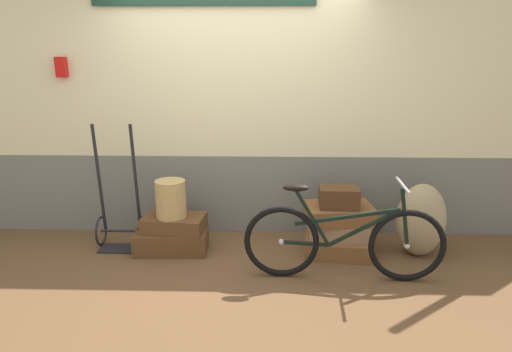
# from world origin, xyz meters

# --- Properties ---
(ground) EXTENTS (9.51, 5.20, 0.06)m
(ground) POSITION_xyz_m (0.00, 0.00, -0.03)
(ground) COLOR brown
(station_building) EXTENTS (7.51, 0.74, 2.70)m
(station_building) POSITION_xyz_m (0.01, 0.85, 1.36)
(station_building) COLOR slate
(station_building) RESTS_ON ground
(suitcase_0) EXTENTS (0.72, 0.42, 0.21)m
(suitcase_0) POSITION_xyz_m (-0.63, 0.25, 0.11)
(suitcase_0) COLOR brown
(suitcase_0) RESTS_ON ground
(suitcase_1) EXTENTS (0.62, 0.43, 0.15)m
(suitcase_1) POSITION_xyz_m (-0.60, 0.27, 0.28)
(suitcase_1) COLOR brown
(suitcase_1) RESTS_ON suitcase_0
(suitcase_2) EXTENTS (0.68, 0.52, 0.16)m
(suitcase_2) POSITION_xyz_m (1.01, 0.23, 0.08)
(suitcase_2) COLOR brown
(suitcase_2) RESTS_ON ground
(suitcase_3) EXTENTS (0.57, 0.41, 0.15)m
(suitcase_3) POSITION_xyz_m (1.01, 0.26, 0.24)
(suitcase_3) COLOR #937051
(suitcase_3) RESTS_ON suitcase_2
(suitcase_4) EXTENTS (0.66, 0.49, 0.16)m
(suitcase_4) POSITION_xyz_m (1.02, 0.28, 0.40)
(suitcase_4) COLOR brown
(suitcase_4) RESTS_ON suitcase_3
(suitcase_5) EXTENTS (0.38, 0.28, 0.19)m
(suitcase_5) POSITION_xyz_m (1.00, 0.24, 0.58)
(suitcase_5) COLOR #4C2D19
(suitcase_5) RESTS_ON suitcase_4
(wicker_basket) EXTENTS (0.29, 0.29, 0.37)m
(wicker_basket) POSITION_xyz_m (-0.62, 0.25, 0.54)
(wicker_basket) COLOR tan
(wicker_basket) RESTS_ON suitcase_1
(luggage_trolley) EXTENTS (0.45, 0.37, 1.25)m
(luggage_trolley) POSITION_xyz_m (-1.17, 0.35, 0.28)
(luggage_trolley) COLOR black
(luggage_trolley) RESTS_ON ground
(burlap_sack) EXTENTS (0.47, 0.40, 0.72)m
(burlap_sack) POSITION_xyz_m (1.78, 0.22, 0.36)
(burlap_sack) COLOR #9E8966
(burlap_sack) RESTS_ON ground
(bicycle) EXTENTS (1.72, 0.46, 0.87)m
(bicycle) POSITION_xyz_m (0.96, -0.28, 0.35)
(bicycle) COLOR black
(bicycle) RESTS_ON ground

